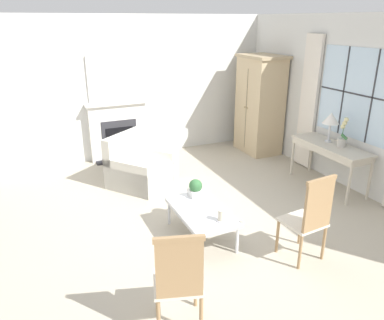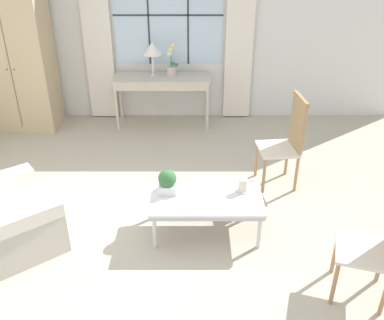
{
  "view_description": "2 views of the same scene",
  "coord_description": "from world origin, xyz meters",
  "px_view_note": "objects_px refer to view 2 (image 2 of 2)",
  "views": [
    {
      "loc": [
        4.34,
        -1.83,
        2.7
      ],
      "look_at": [
        0.11,
        0.06,
        0.95
      ],
      "focal_mm": 35.0,
      "sensor_mm": 36.0,
      "label": 1
    },
    {
      "loc": [
        0.35,
        -3.45,
        2.77
      ],
      "look_at": [
        0.34,
        0.26,
        0.69
      ],
      "focal_mm": 40.0,
      "sensor_mm": 36.0,
      "label": 2
    }
  ],
  "objects_px": {
    "pillar_candle": "(243,186)",
    "potted_plant_small": "(168,182)",
    "armoire": "(19,60)",
    "table_lamp": "(153,49)",
    "coffee_table": "(207,201)",
    "potted_orchid": "(172,64)",
    "side_chair_wooden": "(288,137)",
    "accent_chair_wooden": "(382,240)",
    "console_table": "(163,82)"
  },
  "relations": [
    {
      "from": "coffee_table",
      "to": "armoire",
      "type": "bearing_deg",
      "value": 135.44
    },
    {
      "from": "table_lamp",
      "to": "potted_orchid",
      "type": "relative_size",
      "value": 1.03
    },
    {
      "from": "console_table",
      "to": "accent_chair_wooden",
      "type": "height_order",
      "value": "accent_chair_wooden"
    },
    {
      "from": "accent_chair_wooden",
      "to": "table_lamp",
      "type": "bearing_deg",
      "value": 120.02
    },
    {
      "from": "table_lamp",
      "to": "coffee_table",
      "type": "distance_m",
      "value": 2.92
    },
    {
      "from": "accent_chair_wooden",
      "to": "pillar_candle",
      "type": "distance_m",
      "value": 1.38
    },
    {
      "from": "accent_chair_wooden",
      "to": "armoire",
      "type": "bearing_deg",
      "value": 139.06
    },
    {
      "from": "table_lamp",
      "to": "potted_orchid",
      "type": "bearing_deg",
      "value": 5.12
    },
    {
      "from": "armoire",
      "to": "accent_chair_wooden",
      "type": "relative_size",
      "value": 1.91
    },
    {
      "from": "armoire",
      "to": "console_table",
      "type": "relative_size",
      "value": 1.42
    },
    {
      "from": "table_lamp",
      "to": "coffee_table",
      "type": "relative_size",
      "value": 0.46
    },
    {
      "from": "pillar_candle",
      "to": "table_lamp",
      "type": "bearing_deg",
      "value": 112.43
    },
    {
      "from": "console_table",
      "to": "coffee_table",
      "type": "bearing_deg",
      "value": -77.54
    },
    {
      "from": "console_table",
      "to": "table_lamp",
      "type": "height_order",
      "value": "table_lamp"
    },
    {
      "from": "table_lamp",
      "to": "pillar_candle",
      "type": "relative_size",
      "value": 3.15
    },
    {
      "from": "table_lamp",
      "to": "console_table",
      "type": "bearing_deg",
      "value": -20.76
    },
    {
      "from": "side_chair_wooden",
      "to": "table_lamp",
      "type": "bearing_deg",
      "value": 133.17
    },
    {
      "from": "pillar_candle",
      "to": "potted_plant_small",
      "type": "bearing_deg",
      "value": -179.59
    },
    {
      "from": "console_table",
      "to": "potted_plant_small",
      "type": "bearing_deg",
      "value": -85.46
    },
    {
      "from": "coffee_table",
      "to": "potted_plant_small",
      "type": "height_order",
      "value": "potted_plant_small"
    },
    {
      "from": "table_lamp",
      "to": "potted_orchid",
      "type": "xyz_separation_m",
      "value": [
        0.27,
        0.02,
        -0.22
      ]
    },
    {
      "from": "potted_orchid",
      "to": "potted_plant_small",
      "type": "xyz_separation_m",
      "value": [
        0.06,
        -2.64,
        -0.4
      ]
    },
    {
      "from": "accent_chair_wooden",
      "to": "pillar_candle",
      "type": "height_order",
      "value": "accent_chair_wooden"
    },
    {
      "from": "armoire",
      "to": "potted_orchid",
      "type": "bearing_deg",
      "value": 3.42
    },
    {
      "from": "armoire",
      "to": "potted_orchid",
      "type": "relative_size",
      "value": 4.14
    },
    {
      "from": "pillar_candle",
      "to": "console_table",
      "type": "bearing_deg",
      "value": 110.31
    },
    {
      "from": "armoire",
      "to": "potted_orchid",
      "type": "height_order",
      "value": "armoire"
    },
    {
      "from": "side_chair_wooden",
      "to": "armoire",
      "type": "bearing_deg",
      "value": 155.02
    },
    {
      "from": "armoire",
      "to": "accent_chair_wooden",
      "type": "xyz_separation_m",
      "value": [
        3.99,
        -3.46,
        -0.43
      ]
    },
    {
      "from": "side_chair_wooden",
      "to": "pillar_candle",
      "type": "height_order",
      "value": "side_chair_wooden"
    },
    {
      "from": "table_lamp",
      "to": "coffee_table",
      "type": "bearing_deg",
      "value": -75.17
    },
    {
      "from": "coffee_table",
      "to": "pillar_candle",
      "type": "distance_m",
      "value": 0.39
    },
    {
      "from": "table_lamp",
      "to": "side_chair_wooden",
      "type": "height_order",
      "value": "table_lamp"
    },
    {
      "from": "armoire",
      "to": "pillar_candle",
      "type": "height_order",
      "value": "armoire"
    },
    {
      "from": "side_chair_wooden",
      "to": "potted_plant_small",
      "type": "bearing_deg",
      "value": -148.28
    },
    {
      "from": "console_table",
      "to": "potted_orchid",
      "type": "relative_size",
      "value": 2.92
    },
    {
      "from": "pillar_candle",
      "to": "potted_orchid",
      "type": "bearing_deg",
      "value": 107.03
    },
    {
      "from": "coffee_table",
      "to": "table_lamp",
      "type": "bearing_deg",
      "value": 104.83
    },
    {
      "from": "potted_plant_small",
      "to": "pillar_candle",
      "type": "distance_m",
      "value": 0.75
    },
    {
      "from": "armoire",
      "to": "pillar_candle",
      "type": "relative_size",
      "value": 12.69
    },
    {
      "from": "table_lamp",
      "to": "potted_orchid",
      "type": "height_order",
      "value": "table_lamp"
    },
    {
      "from": "armoire",
      "to": "pillar_candle",
      "type": "xyz_separation_m",
      "value": [
        3.01,
        -2.51,
        -0.54
      ]
    },
    {
      "from": "console_table",
      "to": "armoire",
      "type": "bearing_deg",
      "value": -178.39
    },
    {
      "from": "table_lamp",
      "to": "coffee_table",
      "type": "xyz_separation_m",
      "value": [
        0.72,
        -2.72,
        -0.78
      ]
    },
    {
      "from": "armoire",
      "to": "table_lamp",
      "type": "distance_m",
      "value": 1.94
    },
    {
      "from": "table_lamp",
      "to": "potted_plant_small",
      "type": "xyz_separation_m",
      "value": [
        0.33,
        -2.62,
        -0.62
      ]
    },
    {
      "from": "table_lamp",
      "to": "potted_plant_small",
      "type": "height_order",
      "value": "table_lamp"
    },
    {
      "from": "armoire",
      "to": "coffee_table",
      "type": "xyz_separation_m",
      "value": [
        2.65,
        -2.61,
        -0.65
      ]
    },
    {
      "from": "potted_orchid",
      "to": "potted_plant_small",
      "type": "height_order",
      "value": "potted_orchid"
    },
    {
      "from": "console_table",
      "to": "accent_chair_wooden",
      "type": "distance_m",
      "value": 4.02
    }
  ]
}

